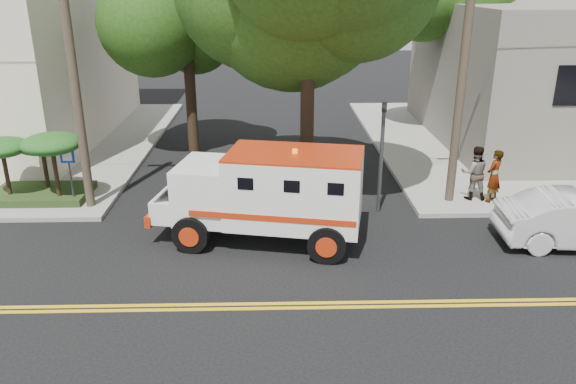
{
  "coord_description": "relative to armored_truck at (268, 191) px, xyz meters",
  "views": [
    {
      "loc": [
        0.42,
        -11.22,
        7.08
      ],
      "look_at": [
        0.8,
        3.24,
        1.6
      ],
      "focal_mm": 35.0,
      "sensor_mm": 36.0,
      "label": 1
    }
  ],
  "objects": [
    {
      "name": "ground",
      "position": [
        -0.24,
        -3.5,
        -1.53
      ],
      "size": [
        100.0,
        100.0,
        0.0
      ],
      "primitive_type": "plane",
      "color": "black",
      "rests_on": "ground"
    },
    {
      "name": "sidewalk_ne",
      "position": [
        13.26,
        10.0,
        -1.46
      ],
      "size": [
        17.0,
        17.0,
        0.15
      ],
      "primitive_type": "cube",
      "color": "gray",
      "rests_on": "ground"
    },
    {
      "name": "utility_pole_left",
      "position": [
        -5.84,
        2.5,
        2.97
      ],
      "size": [
        0.28,
        0.28,
        9.0
      ],
      "primitive_type": "cylinder",
      "color": "#382D23",
      "rests_on": "ground"
    },
    {
      "name": "utility_pole_right",
      "position": [
        6.06,
        2.7,
        2.97
      ],
      "size": [
        0.28,
        0.28,
        9.0
      ],
      "primitive_type": "cylinder",
      "color": "#382D23",
      "rests_on": "ground"
    },
    {
      "name": "tree_left",
      "position": [
        -2.91,
        8.28,
        4.2
      ],
      "size": [
        4.48,
        4.2,
        7.7
      ],
      "color": "black",
      "rests_on": "ground"
    },
    {
      "name": "tree_right",
      "position": [
        8.61,
        12.27,
        4.56
      ],
      "size": [
        4.8,
        4.5,
        8.2
      ],
      "color": "black",
      "rests_on": "ground"
    },
    {
      "name": "traffic_signal",
      "position": [
        3.56,
        2.1,
        0.7
      ],
      "size": [
        0.15,
        0.18,
        3.6
      ],
      "color": "#3F3F42",
      "rests_on": "ground"
    },
    {
      "name": "accessibility_sign",
      "position": [
        -6.44,
        2.67,
        -0.16
      ],
      "size": [
        0.45,
        0.1,
        2.02
      ],
      "color": "#3F3F42",
      "rests_on": "ground"
    },
    {
      "name": "palm_planter",
      "position": [
        -7.67,
        3.12,
        0.12
      ],
      "size": [
        3.52,
        2.63,
        2.36
      ],
      "color": "#1E3314",
      "rests_on": "sidewalk_nw"
    },
    {
      "name": "armored_truck",
      "position": [
        0.0,
        0.0,
        0.0
      ],
      "size": [
        6.21,
        3.29,
        2.69
      ],
      "rotation": [
        0.0,
        0.0,
        -0.2
      ],
      "color": "white",
      "rests_on": "ground"
    },
    {
      "name": "pedestrian_a",
      "position": [
        7.42,
        2.52,
        -0.49
      ],
      "size": [
        0.77,
        0.75,
        1.78
      ],
      "primitive_type": "imported",
      "rotation": [
        0.0,
        0.0,
        3.86
      ],
      "color": "gray",
      "rests_on": "sidewalk_ne"
    },
    {
      "name": "pedestrian_b",
      "position": [
        6.86,
        2.79,
        -0.46
      ],
      "size": [
        0.96,
        0.79,
        1.84
      ],
      "primitive_type": "imported",
      "rotation": [
        0.0,
        0.0,
        3.03
      ],
      "color": "gray",
      "rests_on": "sidewalk_ne"
    }
  ]
}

